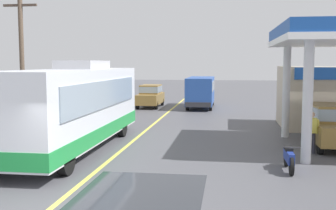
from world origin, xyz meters
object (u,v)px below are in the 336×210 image
at_px(pedestrian_near_pump, 312,130).
at_px(car_trailing_behind_bus, 151,95).
at_px(motorcycle_parked_forecourt, 289,157).
at_px(coach_bus_main, 76,108).
at_px(car_at_pump, 331,123).
at_px(minibus_opposing_lane, 201,90).

distance_m(pedestrian_near_pump, car_trailing_behind_bus, 18.96).
distance_m(motorcycle_parked_forecourt, pedestrian_near_pump, 3.20).
height_order(coach_bus_main, pedestrian_near_pump, coach_bus_main).
bearing_deg(motorcycle_parked_forecourt, car_at_pump, 61.86).
bearing_deg(motorcycle_parked_forecourt, minibus_opposing_lane, 102.12).
height_order(coach_bus_main, car_at_pump, coach_bus_main).
relative_size(car_at_pump, pedestrian_near_pump, 2.53).
bearing_deg(coach_bus_main, pedestrian_near_pump, 3.69).
relative_size(minibus_opposing_lane, car_trailing_behind_bus, 1.46).
distance_m(coach_bus_main, pedestrian_near_pump, 9.57).
distance_m(coach_bus_main, minibus_opposing_lane, 17.63).
bearing_deg(car_at_pump, motorcycle_parked_forecourt, -118.14).
relative_size(coach_bus_main, car_trailing_behind_bus, 2.63).
bearing_deg(car_trailing_behind_bus, motorcycle_parked_forecourt, -66.84).
distance_m(coach_bus_main, motorcycle_parked_forecourt, 8.65).
relative_size(coach_bus_main, minibus_opposing_lane, 1.80).
bearing_deg(car_trailing_behind_bus, car_at_pump, -54.55).
relative_size(motorcycle_parked_forecourt, pedestrian_near_pump, 1.08).
height_order(coach_bus_main, car_trailing_behind_bus, coach_bus_main).
bearing_deg(minibus_opposing_lane, pedestrian_near_pump, -71.76).
xyz_separation_m(pedestrian_near_pump, car_trailing_behind_bus, (-9.52, 16.39, 0.08)).
distance_m(coach_bus_main, car_trailing_behind_bus, 17.02).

